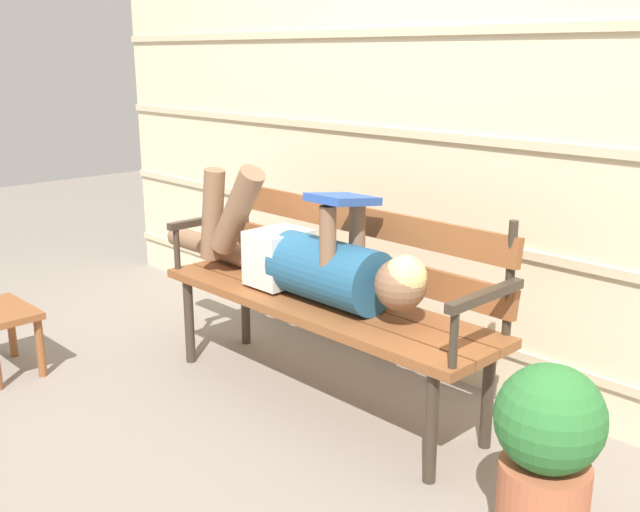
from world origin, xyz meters
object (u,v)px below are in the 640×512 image
potted_plant (547,451)px  park_bench (332,286)px  reclining_person (305,258)px  footstool (1,322)px

potted_plant → park_bench: bearing=167.0°
park_bench → reclining_person: bearing=-143.0°
footstool → potted_plant: 2.39m
footstool → potted_plant: potted_plant is taller
park_bench → footstool: 1.50m
reclining_person → potted_plant: bearing=-9.1°
park_bench → potted_plant: bearing=-13.0°
park_bench → reclining_person: 0.16m
reclining_person → footstool: bearing=-142.8°
park_bench → potted_plant: (1.12, -0.26, -0.18)m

